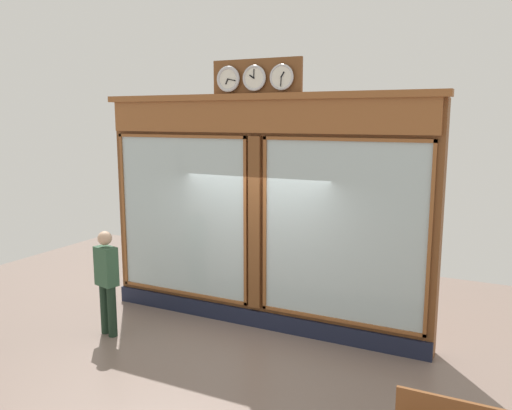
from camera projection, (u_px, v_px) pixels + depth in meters
shop_facade at (259, 212)px, 8.36m from camera, size 5.73×0.42×4.31m
pedestrian at (107, 278)px, 8.09m from camera, size 0.40×0.30×1.69m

